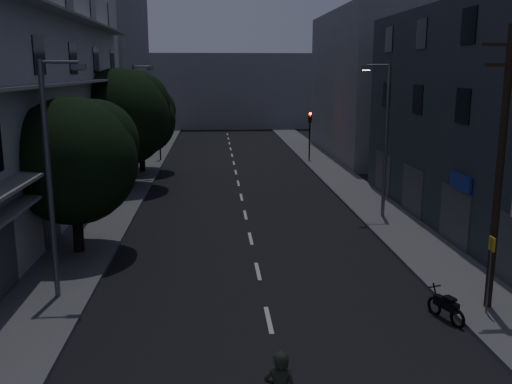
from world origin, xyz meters
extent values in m
plane|color=black|center=(0.00, 25.00, 0.00)|extent=(160.00, 160.00, 0.00)
cube|color=#565659|center=(-7.50, 25.00, 0.07)|extent=(3.00, 90.00, 0.15)
cube|color=#565659|center=(7.50, 25.00, 0.07)|extent=(3.00, 90.00, 0.15)
cube|color=beige|center=(0.00, 6.50, 0.01)|extent=(0.15, 2.00, 0.01)
cube|color=beige|center=(0.00, 11.00, 0.01)|extent=(0.15, 2.00, 0.01)
cube|color=beige|center=(0.00, 15.50, 0.01)|extent=(0.15, 2.00, 0.01)
cube|color=beige|center=(0.00, 20.00, 0.01)|extent=(0.15, 2.00, 0.01)
cube|color=beige|center=(0.00, 24.50, 0.01)|extent=(0.15, 2.00, 0.01)
cube|color=beige|center=(0.00, 29.00, 0.01)|extent=(0.15, 2.00, 0.01)
cube|color=beige|center=(0.00, 33.50, 0.01)|extent=(0.15, 2.00, 0.01)
cube|color=beige|center=(0.00, 38.00, 0.01)|extent=(0.15, 2.00, 0.01)
cube|color=beige|center=(0.00, 42.50, 0.01)|extent=(0.15, 2.00, 0.01)
cube|color=beige|center=(0.00, 47.00, 0.01)|extent=(0.15, 2.00, 0.01)
cube|color=beige|center=(0.00, 51.50, 0.01)|extent=(0.15, 2.00, 0.01)
cube|color=beige|center=(0.00, 56.00, 0.01)|extent=(0.15, 2.00, 0.01)
cube|color=beige|center=(0.00, 60.50, 0.01)|extent=(0.15, 2.00, 0.01)
cube|color=black|center=(-8.98, 9.00, 2.00)|extent=(0.06, 1.60, 1.60)
cube|color=black|center=(-8.98, 15.00, 2.00)|extent=(0.06, 1.60, 1.60)
cube|color=black|center=(-8.98, 21.00, 2.00)|extent=(0.06, 1.60, 1.60)
cube|color=black|center=(-8.98, 27.00, 2.00)|extent=(0.06, 1.60, 1.60)
cube|color=black|center=(-8.98, 33.00, 2.00)|extent=(0.06, 1.60, 1.60)
cube|color=black|center=(-8.98, 15.00, 5.20)|extent=(0.06, 1.60, 1.60)
cube|color=black|center=(-8.98, 21.00, 5.20)|extent=(0.06, 1.60, 1.60)
cube|color=black|center=(-8.98, 27.00, 5.20)|extent=(0.06, 1.60, 1.60)
cube|color=black|center=(-8.98, 33.00, 5.20)|extent=(0.06, 1.60, 1.60)
cube|color=black|center=(-8.98, 15.00, 8.40)|extent=(0.06, 1.60, 1.60)
cube|color=black|center=(-8.98, 21.00, 8.40)|extent=(0.06, 1.60, 1.60)
cube|color=black|center=(-8.98, 27.00, 8.40)|extent=(0.06, 1.60, 1.60)
cube|color=black|center=(-8.98, 33.00, 8.40)|extent=(0.06, 1.60, 1.60)
cube|color=black|center=(-8.98, 27.00, 11.60)|extent=(0.06, 1.60, 1.60)
cube|color=black|center=(-8.98, 33.00, 11.60)|extent=(0.06, 1.60, 1.60)
cube|color=gray|center=(-8.50, 18.00, 4.00)|extent=(1.00, 32.40, 0.12)
cube|color=gray|center=(-8.50, 18.00, 7.20)|extent=(1.00, 32.40, 0.12)
cube|color=gray|center=(-8.50, 18.00, 10.40)|extent=(1.00, 32.40, 0.12)
cube|color=gray|center=(-8.60, 18.00, 3.10)|extent=(0.80, 32.40, 0.12)
cube|color=#424247|center=(-8.97, 9.00, 1.40)|extent=(0.06, 2.40, 2.40)
cube|color=#424247|center=(-8.97, 15.00, 1.40)|extent=(0.06, 2.40, 2.40)
cube|color=#424247|center=(-8.97, 21.00, 1.40)|extent=(0.06, 2.40, 2.40)
cube|color=#424247|center=(-8.97, 27.00, 1.40)|extent=(0.06, 2.40, 2.40)
cube|color=#424247|center=(-8.97, 33.00, 1.40)|extent=(0.06, 2.40, 2.40)
cube|color=black|center=(8.98, 13.50, 6.30)|extent=(0.06, 1.40, 1.50)
cube|color=black|center=(8.98, 19.00, 6.30)|extent=(0.06, 1.40, 1.50)
cube|color=black|center=(8.98, 24.50, 6.30)|extent=(0.06, 1.40, 1.50)
cube|color=black|center=(8.98, 13.50, 9.60)|extent=(0.06, 1.40, 1.50)
cube|color=black|center=(8.98, 19.00, 9.60)|extent=(0.06, 1.40, 1.50)
cube|color=black|center=(8.98, 24.50, 9.60)|extent=(0.06, 1.40, 1.50)
cube|color=#424247|center=(8.97, 13.50, 1.40)|extent=(0.06, 3.00, 2.60)
cube|color=#424247|center=(8.97, 19.00, 1.40)|extent=(0.06, 3.00, 2.60)
cube|color=#424247|center=(8.97, 24.50, 1.40)|extent=(0.06, 3.00, 2.60)
cube|color=navy|center=(8.90, 13.00, 3.10)|extent=(0.12, 2.00, 0.70)
cube|color=slate|center=(-12.00, 48.00, 8.00)|extent=(6.00, 20.00, 16.00)
cube|color=slate|center=(12.00, 42.00, 6.50)|extent=(6.00, 20.00, 13.00)
cube|color=slate|center=(0.00, 70.00, 5.00)|extent=(24.00, 8.00, 10.00)
cylinder|color=black|center=(-7.53, 13.69, 1.94)|extent=(0.44, 0.44, 3.57)
sphere|color=black|center=(-7.53, 13.69, 4.08)|extent=(5.36, 5.36, 5.36)
sphere|color=black|center=(-6.72, 14.36, 4.75)|extent=(3.75, 3.75, 3.75)
sphere|color=black|center=(-8.20, 13.16, 4.48)|extent=(3.48, 3.48, 3.48)
cylinder|color=black|center=(-7.68, 27.40, 2.26)|extent=(0.44, 0.44, 4.22)
sphere|color=black|center=(-7.68, 27.40, 4.79)|extent=(6.35, 6.35, 6.35)
sphere|color=black|center=(-6.73, 28.19, 5.58)|extent=(4.44, 4.44, 4.44)
sphere|color=black|center=(-8.48, 26.76, 5.26)|extent=(4.13, 4.13, 4.13)
cylinder|color=black|center=(-7.22, 33.72, 1.93)|extent=(0.44, 0.44, 3.57)
sphere|color=black|center=(-7.22, 33.72, 4.07)|extent=(5.33, 5.33, 5.33)
sphere|color=black|center=(-6.42, 34.39, 4.74)|extent=(3.73, 3.73, 3.73)
sphere|color=black|center=(-7.89, 33.19, 4.47)|extent=(3.46, 3.46, 3.46)
cylinder|color=black|center=(6.65, 38.69, 1.75)|extent=(0.12, 0.12, 3.20)
cube|color=black|center=(6.65, 38.69, 3.80)|extent=(0.28, 0.22, 0.90)
sphere|color=#FF0C05|center=(6.65, 38.54, 4.13)|extent=(0.22, 0.22, 0.22)
sphere|color=#3F330C|center=(6.65, 38.54, 3.83)|extent=(0.22, 0.22, 0.22)
sphere|color=black|center=(6.65, 38.54, 3.53)|extent=(0.22, 0.22, 0.22)
cylinder|color=black|center=(-6.34, 39.36, 1.75)|extent=(0.12, 0.12, 3.20)
cube|color=black|center=(-6.34, 39.36, 3.80)|extent=(0.28, 0.22, 0.90)
sphere|color=black|center=(-6.34, 39.21, 4.13)|extent=(0.22, 0.22, 0.22)
sphere|color=#3F330C|center=(-6.34, 39.21, 3.83)|extent=(0.22, 0.22, 0.22)
sphere|color=#0CFF26|center=(-6.34, 39.21, 3.53)|extent=(0.22, 0.22, 0.22)
cylinder|color=#5C5E64|center=(-7.13, 8.65, 4.15)|extent=(0.18, 0.18, 8.00)
cylinder|color=#5C5E64|center=(-6.53, 8.65, 8.05)|extent=(1.20, 0.10, 0.10)
cube|color=#5C5E64|center=(-5.93, 8.65, 7.90)|extent=(0.45, 0.25, 0.18)
cube|color=#4C4C4C|center=(-5.93, 8.65, 7.80)|extent=(0.35, 0.18, 0.04)
cylinder|color=slate|center=(7.33, 18.81, 4.15)|extent=(0.18, 0.18, 8.00)
cylinder|color=slate|center=(6.73, 18.81, 8.05)|extent=(1.20, 0.10, 0.10)
cube|color=slate|center=(6.13, 18.81, 7.90)|extent=(0.45, 0.25, 0.18)
cube|color=#FFD88C|center=(6.13, 18.81, 7.80)|extent=(0.35, 0.18, 0.04)
cylinder|color=slate|center=(-7.29, 31.41, 4.15)|extent=(0.18, 0.18, 8.00)
cylinder|color=slate|center=(-6.69, 31.41, 8.05)|extent=(1.20, 0.10, 0.10)
cube|color=slate|center=(-6.09, 31.41, 7.90)|extent=(0.45, 0.25, 0.18)
cube|color=#4C4C4C|center=(-6.09, 31.41, 7.80)|extent=(0.35, 0.18, 0.04)
cylinder|color=black|center=(7.30, 6.71, 4.65)|extent=(0.24, 0.24, 9.00)
cube|color=black|center=(7.30, 6.71, 8.55)|extent=(1.80, 0.10, 0.10)
cube|color=black|center=(7.30, 6.71, 7.95)|extent=(1.50, 0.10, 0.10)
cylinder|color=#595B60|center=(7.02, 6.23, 1.40)|extent=(0.06, 0.06, 2.50)
cube|color=yellow|center=(7.02, 6.23, 2.45)|extent=(0.05, 0.35, 0.45)
torus|color=black|center=(5.78, 5.58, 0.26)|extent=(0.30, 0.62, 0.63)
torus|color=black|center=(5.44, 6.58, 0.26)|extent=(0.30, 0.62, 0.63)
cube|color=black|center=(5.61, 6.08, 0.55)|extent=(0.53, 0.99, 0.31)
cube|color=black|center=(5.65, 5.95, 0.78)|extent=(0.38, 0.46, 0.09)
cylinder|color=black|center=(5.45, 6.54, 0.66)|extent=(0.18, 0.38, 0.74)
cube|color=black|center=(5.42, 6.62, 0.93)|extent=(0.47, 0.19, 0.04)
camera|label=1|loc=(-1.65, -10.33, 7.79)|focal=40.00mm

